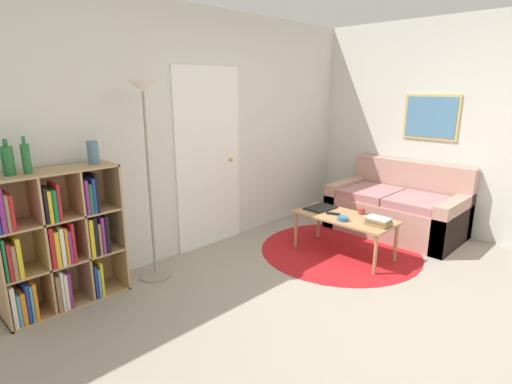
{
  "coord_description": "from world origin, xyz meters",
  "views": [
    {
      "loc": [
        -2.72,
        -1.27,
        1.78
      ],
      "look_at": [
        -0.19,
        1.21,
        0.85
      ],
      "focal_mm": 28.0,
      "sensor_mm": 36.0,
      "label": 1
    }
  ],
  "objects_px": {
    "laptop": "(320,208)",
    "vase_on_shelf": "(93,153)",
    "floor_lamp": "(145,128)",
    "coffee_table": "(345,220)",
    "bottle_right": "(26,158)",
    "cup": "(361,211)",
    "couch": "(398,209)",
    "bookshelf": "(56,243)",
    "bowl": "(343,219)",
    "bottle_middle": "(8,160)"
  },
  "relations": [
    {
      "from": "cup",
      "to": "bottle_middle",
      "type": "relative_size",
      "value": 0.28
    },
    {
      "from": "laptop",
      "to": "bowl",
      "type": "bearing_deg",
      "value": -114.28
    },
    {
      "from": "laptop",
      "to": "cup",
      "type": "relative_size",
      "value": 4.66
    },
    {
      "from": "couch",
      "to": "floor_lamp",
      "type": "bearing_deg",
      "value": 159.34
    },
    {
      "from": "bookshelf",
      "to": "coffee_table",
      "type": "bearing_deg",
      "value": -23.19
    },
    {
      "from": "couch",
      "to": "coffee_table",
      "type": "bearing_deg",
      "value": 175.72
    },
    {
      "from": "cup",
      "to": "bottle_middle",
      "type": "distance_m",
      "value": 3.33
    },
    {
      "from": "bottle_middle",
      "to": "vase_on_shelf",
      "type": "xyz_separation_m",
      "value": [
        0.63,
        -0.01,
        -0.01
      ]
    },
    {
      "from": "bowl",
      "to": "vase_on_shelf",
      "type": "bearing_deg",
      "value": 150.24
    },
    {
      "from": "cup",
      "to": "vase_on_shelf",
      "type": "xyz_separation_m",
      "value": [
        -2.38,
        1.19,
        0.78
      ]
    },
    {
      "from": "coffee_table",
      "to": "vase_on_shelf",
      "type": "xyz_separation_m",
      "value": [
        -2.19,
        1.1,
        0.86
      ]
    },
    {
      "from": "cup",
      "to": "bottle_right",
      "type": "height_order",
      "value": "bottle_right"
    },
    {
      "from": "laptop",
      "to": "couch",
      "type": "bearing_deg",
      "value": -22.03
    },
    {
      "from": "cup",
      "to": "bottle_middle",
      "type": "xyz_separation_m",
      "value": [
        -3.01,
        1.2,
        0.8
      ]
    },
    {
      "from": "bottle_middle",
      "to": "bookshelf",
      "type": "bearing_deg",
      "value": -1.56
    },
    {
      "from": "bookshelf",
      "to": "bowl",
      "type": "relative_size",
      "value": 9.92
    },
    {
      "from": "laptop",
      "to": "vase_on_shelf",
      "type": "bearing_deg",
      "value": 161.37
    },
    {
      "from": "bookshelf",
      "to": "bottle_right",
      "type": "bearing_deg",
      "value": -170.23
    },
    {
      "from": "bookshelf",
      "to": "floor_lamp",
      "type": "distance_m",
      "value": 1.21
    },
    {
      "from": "bookshelf",
      "to": "vase_on_shelf",
      "type": "xyz_separation_m",
      "value": [
        0.38,
        0.0,
        0.7
      ]
    },
    {
      "from": "coffee_table",
      "to": "bowl",
      "type": "xyz_separation_m",
      "value": [
        -0.15,
        -0.07,
        0.07
      ]
    },
    {
      "from": "vase_on_shelf",
      "to": "floor_lamp",
      "type": "bearing_deg",
      "value": -13.64
    },
    {
      "from": "couch",
      "to": "laptop",
      "type": "bearing_deg",
      "value": 157.97
    },
    {
      "from": "laptop",
      "to": "cup",
      "type": "height_order",
      "value": "cup"
    },
    {
      "from": "laptop",
      "to": "bottle_right",
      "type": "relative_size",
      "value": 1.25
    },
    {
      "from": "floor_lamp",
      "to": "coffee_table",
      "type": "relative_size",
      "value": 1.72
    },
    {
      "from": "floor_lamp",
      "to": "bookshelf",
      "type": "bearing_deg",
      "value": 172.6
    },
    {
      "from": "coffee_table",
      "to": "bowl",
      "type": "height_order",
      "value": "bowl"
    },
    {
      "from": "floor_lamp",
      "to": "bottle_right",
      "type": "bearing_deg",
      "value": 174.96
    },
    {
      "from": "floor_lamp",
      "to": "vase_on_shelf",
      "type": "distance_m",
      "value": 0.49
    },
    {
      "from": "floor_lamp",
      "to": "bottle_middle",
      "type": "height_order",
      "value": "floor_lamp"
    },
    {
      "from": "bookshelf",
      "to": "cup",
      "type": "relative_size",
      "value": 15.37
    },
    {
      "from": "couch",
      "to": "bottle_right",
      "type": "xyz_separation_m",
      "value": [
        -3.81,
        1.16,
        0.98
      ]
    },
    {
      "from": "couch",
      "to": "vase_on_shelf",
      "type": "distance_m",
      "value": 3.64
    },
    {
      "from": "coffee_table",
      "to": "bowl",
      "type": "distance_m",
      "value": 0.17
    },
    {
      "from": "laptop",
      "to": "vase_on_shelf",
      "type": "relative_size",
      "value": 1.78
    },
    {
      "from": "laptop",
      "to": "bottle_right",
      "type": "height_order",
      "value": "bottle_right"
    },
    {
      "from": "bottle_right",
      "to": "vase_on_shelf",
      "type": "xyz_separation_m",
      "value": [
        0.51,
        0.02,
        -0.02
      ]
    },
    {
      "from": "bookshelf",
      "to": "bowl",
      "type": "distance_m",
      "value": 2.69
    },
    {
      "from": "vase_on_shelf",
      "to": "cup",
      "type": "bearing_deg",
      "value": -26.52
    },
    {
      "from": "laptop",
      "to": "bowl",
      "type": "relative_size",
      "value": 3.0
    },
    {
      "from": "coffee_table",
      "to": "bottle_right",
      "type": "height_order",
      "value": "bottle_right"
    },
    {
      "from": "couch",
      "to": "bowl",
      "type": "distance_m",
      "value": 1.27
    },
    {
      "from": "cup",
      "to": "bottle_middle",
      "type": "height_order",
      "value": "bottle_middle"
    },
    {
      "from": "laptop",
      "to": "bowl",
      "type": "distance_m",
      "value": 0.46
    },
    {
      "from": "bowl",
      "to": "cup",
      "type": "distance_m",
      "value": 0.34
    },
    {
      "from": "laptop",
      "to": "bowl",
      "type": "xyz_separation_m",
      "value": [
        -0.19,
        -0.42,
        0.01
      ]
    },
    {
      "from": "laptop",
      "to": "cup",
      "type": "bearing_deg",
      "value": -70.88
    },
    {
      "from": "floor_lamp",
      "to": "laptop",
      "type": "xyz_separation_m",
      "value": [
        1.79,
        -0.64,
        -0.99
      ]
    },
    {
      "from": "bowl",
      "to": "cup",
      "type": "relative_size",
      "value": 1.55
    }
  ]
}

